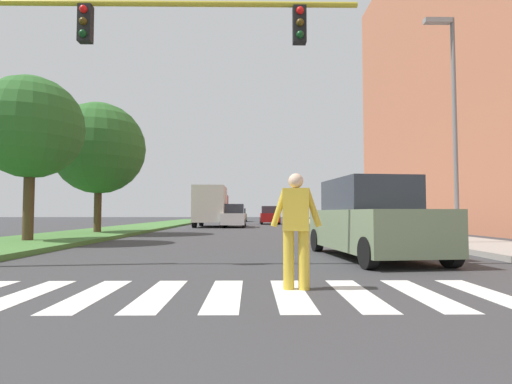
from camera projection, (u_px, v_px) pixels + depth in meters
ground_plane at (246, 228)px, 28.82m from camera, size 140.00×140.00×0.00m
crosswalk at (225, 294)px, 5.44m from camera, size 7.65×2.20×0.01m
median_strip at (134, 228)px, 26.74m from camera, size 4.27×64.00×0.15m
tree_mid at (31, 128)px, 14.25m from camera, size 3.63×3.63×5.82m
tree_far at (99, 148)px, 20.23m from camera, size 4.59×4.59×6.51m
sidewalk_right at (359, 228)px, 26.92m from camera, size 3.00×64.00×0.15m
traffic_light_gantry at (82, 59)px, 8.41m from camera, size 8.33×0.30×6.00m
street_lamp_right at (452, 108)px, 13.30m from camera, size 1.02×0.24×7.50m
pedestrian_performer at (296, 225)px, 5.84m from camera, size 0.75×0.29×1.69m
suv_crossing at (371, 220)px, 9.91m from camera, size 2.43×4.78×1.97m
sedan_midblock at (234, 217)px, 30.39m from camera, size 1.81×4.59×1.75m
sedan_distant at (270, 216)px, 38.82m from camera, size 1.84×4.45×1.73m
sedan_far_horizon at (239, 215)px, 49.63m from camera, size 2.05×4.64×1.62m
truck_box_delivery at (211, 206)px, 31.35m from camera, size 2.40×6.20×3.10m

